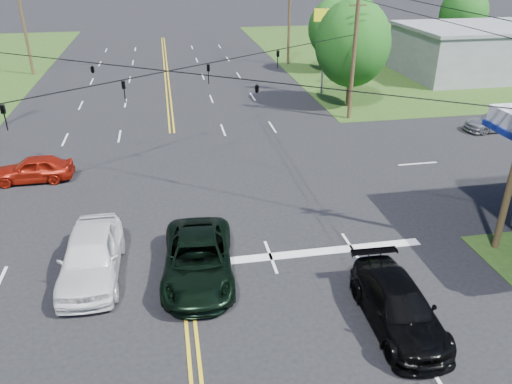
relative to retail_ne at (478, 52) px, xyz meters
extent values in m
plane|color=black|center=(-30.00, -20.00, -2.20)|extent=(280.00, 280.00, 0.00)
cube|color=#214415|center=(5.00, 12.00, -2.20)|extent=(46.00, 48.00, 0.03)
cube|color=silver|center=(-25.00, -28.00, -2.20)|extent=(10.00, 0.50, 0.02)
cube|color=slate|center=(0.00, 0.00, 0.00)|extent=(14.00, 10.00, 4.40)
cylinder|color=#43301C|center=(-17.00, -11.00, 2.55)|extent=(0.28, 0.28, 9.50)
cube|color=#43301C|center=(-17.00, -11.00, 5.70)|extent=(1.20, 0.10, 0.10)
cylinder|color=#43301C|center=(-43.00, 8.00, 2.80)|extent=(0.28, 0.28, 10.00)
cylinder|color=#43301C|center=(-17.00, 8.00, 2.80)|extent=(0.28, 0.28, 10.00)
imported|color=black|center=(-36.50, -24.50, 3.22)|extent=(0.17, 0.21, 1.05)
imported|color=black|center=(-32.08, -21.44, 3.22)|extent=(0.17, 0.21, 1.05)
imported|color=black|center=(-27.92, -18.56, 3.22)|extent=(0.17, 0.21, 1.05)
imported|color=black|center=(-23.50, -15.50, 3.22)|extent=(0.17, 0.21, 1.05)
imported|color=black|center=(-33.90, -17.30, 3.50)|extent=(1.24, 0.26, 0.50)
imported|color=black|center=(-26.10, -22.70, 3.50)|extent=(1.24, 0.26, 0.50)
cylinder|color=black|center=(-17.00, -22.00, 6.70)|extent=(0.04, 100.00, 0.04)
cylinder|color=black|center=(-17.00, -22.00, 6.10)|extent=(0.04, 100.00, 0.04)
cylinder|color=#43301C|center=(-16.00, -8.00, -0.55)|extent=(0.36, 0.36, 3.30)
ellipsoid|color=#134814|center=(-16.00, -8.00, 2.67)|extent=(5.70, 5.70, 6.60)
cylinder|color=#43301C|center=(-13.50, 4.00, -0.77)|extent=(0.36, 0.36, 2.86)
ellipsoid|color=#134814|center=(-13.50, 4.00, 2.03)|extent=(4.94, 4.94, 5.72)
cylinder|color=#43301C|center=(4.00, 10.00, -0.66)|extent=(0.36, 0.36, 3.08)
ellipsoid|color=#134814|center=(4.00, 10.00, 2.35)|extent=(5.32, 5.32, 6.16)
imported|color=black|center=(-29.50, -28.80, -1.41)|extent=(3.07, 5.87, 1.58)
imported|color=black|center=(-23.16, -32.70, -1.46)|extent=(2.20, 5.16, 1.48)
imported|color=white|center=(-33.50, -28.00, -1.28)|extent=(2.25, 5.41, 1.83)
imported|color=#9A190B|center=(-37.55, -18.41, -1.50)|extent=(4.12, 1.67, 1.40)
imported|color=#A1A2A6|center=(-8.01, -15.36, -1.57)|extent=(4.49, 2.09, 1.27)
cylinder|color=#A5A5AA|center=(-17.00, -4.19, 1.34)|extent=(0.20, 0.20, 7.09)
cube|color=#FCFF1A|center=(-17.00, -4.19, 4.29)|extent=(1.96, 0.48, 0.97)
camera|label=1|loc=(-30.20, -44.78, 9.27)|focal=35.00mm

